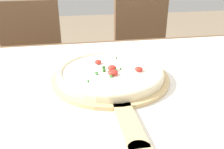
# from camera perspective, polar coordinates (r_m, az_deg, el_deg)

# --- Properties ---
(dining_table) EXTENTS (1.43, 0.97, 0.73)m
(dining_table) POSITION_cam_1_polar(r_m,az_deg,el_deg) (0.76, -0.22, -9.72)
(dining_table) COLOR brown
(dining_table) RESTS_ON ground_plane
(towel_cloth) EXTENTS (1.35, 0.89, 0.00)m
(towel_cloth) POSITION_cam_1_polar(r_m,az_deg,el_deg) (0.71, -0.23, -3.18)
(towel_cloth) COLOR silver
(towel_cloth) RESTS_ON dining_table
(pizza_peel) EXTENTS (0.37, 0.54, 0.01)m
(pizza_peel) POSITION_cam_1_polar(r_m,az_deg,el_deg) (0.73, -0.16, -1.34)
(pizza_peel) COLOR tan
(pizza_peel) RESTS_ON towel_cloth
(pizza) EXTENTS (0.33, 0.33, 0.03)m
(pizza) POSITION_cam_1_polar(r_m,az_deg,el_deg) (0.74, -0.40, 0.60)
(pizza) COLOR beige
(pizza) RESTS_ON pizza_peel
(chair_left) EXTENTS (0.41, 0.41, 0.87)m
(chair_left) POSITION_cam_1_polar(r_m,az_deg,el_deg) (1.60, -18.49, 2.79)
(chair_left) COLOR brown
(chair_left) RESTS_ON ground_plane
(chair_right) EXTENTS (0.44, 0.44, 0.87)m
(chair_right) POSITION_cam_1_polar(r_m,az_deg,el_deg) (1.66, 7.85, 4.61)
(chair_right) COLOR brown
(chair_right) RESTS_ON ground_plane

